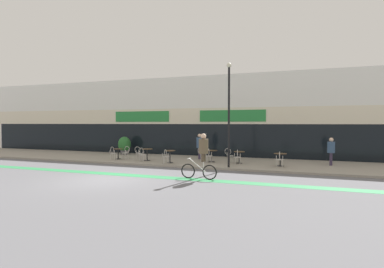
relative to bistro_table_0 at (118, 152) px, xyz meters
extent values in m
plane|color=#5B5B60|center=(3.37, -6.10, -0.62)|extent=(120.00, 120.00, 0.00)
cube|color=gray|center=(3.37, 1.15, -0.56)|extent=(40.00, 5.50, 0.12)
cube|color=silver|center=(3.37, 5.90, 2.45)|extent=(40.00, 4.00, 6.16)
cube|color=black|center=(3.37, 3.93, 0.70)|extent=(38.80, 0.10, 2.40)
cube|color=beige|center=(3.37, 3.95, 2.50)|extent=(39.20, 0.14, 1.20)
cube|color=#237A38|center=(-0.34, 3.88, 2.50)|extent=(4.85, 0.08, 0.84)
cube|color=#237A38|center=(7.07, 3.88, 2.50)|extent=(4.85, 0.08, 0.84)
cube|color=#2D844C|center=(3.37, -4.71, -0.62)|extent=(36.00, 0.70, 0.01)
cylinder|color=black|center=(0.00, 0.00, -0.49)|extent=(0.35, 0.35, 0.02)
cylinder|color=black|center=(0.00, 0.00, -0.16)|extent=(0.07, 0.07, 0.69)
cylinder|color=#4C3823|center=(0.00, 0.00, 0.20)|extent=(0.64, 0.64, 0.02)
cylinder|color=black|center=(2.26, -0.05, -0.49)|extent=(0.40, 0.40, 0.02)
cylinder|color=black|center=(2.26, -0.05, -0.13)|extent=(0.07, 0.07, 0.75)
cylinder|color=#4C3823|center=(2.26, -0.05, 0.26)|extent=(0.73, 0.73, 0.02)
cylinder|color=black|center=(4.15, -0.59, -0.49)|extent=(0.38, 0.38, 0.02)
cylinder|color=black|center=(4.15, -0.59, -0.13)|extent=(0.07, 0.07, 0.75)
cylinder|color=#4C3823|center=(4.15, -0.59, 0.25)|extent=(0.69, 0.69, 0.02)
cylinder|color=black|center=(6.47, 0.72, -0.49)|extent=(0.39, 0.39, 0.02)
cylinder|color=black|center=(6.47, 0.72, -0.15)|extent=(0.07, 0.07, 0.72)
cylinder|color=#4C3823|center=(6.47, 0.72, 0.22)|extent=(0.70, 0.70, 0.02)
cylinder|color=black|center=(8.26, 0.63, -0.49)|extent=(0.37, 0.37, 0.02)
cylinder|color=black|center=(8.26, 0.63, -0.15)|extent=(0.07, 0.07, 0.70)
cylinder|color=#4C3823|center=(8.26, 0.63, 0.21)|extent=(0.67, 0.67, 0.02)
cylinder|color=black|center=(10.69, 0.27, -0.49)|extent=(0.40, 0.40, 0.02)
cylinder|color=black|center=(10.69, 0.27, -0.15)|extent=(0.07, 0.07, 0.71)
cylinder|color=#4C3823|center=(10.69, 0.27, 0.21)|extent=(0.73, 0.73, 0.02)
cylinder|color=#B7B2AD|center=(0.00, -0.55, -0.07)|extent=(0.43, 0.43, 0.03)
cylinder|color=#B7B2AD|center=(-0.15, -0.42, -0.29)|extent=(0.03, 0.03, 0.42)
cylinder|color=#B7B2AD|center=(0.13, -0.40, -0.29)|extent=(0.03, 0.03, 0.42)
cylinder|color=#B7B2AD|center=(-0.13, -0.70, -0.29)|extent=(0.03, 0.03, 0.42)
cylinder|color=#B7B2AD|center=(0.15, -0.68, -0.29)|extent=(0.03, 0.03, 0.42)
torus|color=#B7B2AD|center=(0.01, -0.72, 0.19)|extent=(0.06, 0.41, 0.41)
cylinder|color=#B7B2AD|center=(-0.16, -0.73, 0.06)|extent=(0.03, 0.03, 0.23)
cylinder|color=#B7B2AD|center=(0.18, -0.71, 0.06)|extent=(0.03, 0.03, 0.23)
cylinder|color=#B7B2AD|center=(0.55, 0.00, -0.07)|extent=(0.43, 0.43, 0.03)
cylinder|color=#B7B2AD|center=(0.40, -0.13, -0.29)|extent=(0.03, 0.03, 0.42)
cylinder|color=#B7B2AD|center=(0.42, 0.15, -0.29)|extent=(0.03, 0.03, 0.42)
cylinder|color=#B7B2AD|center=(0.68, -0.15, -0.29)|extent=(0.03, 0.03, 0.42)
cylinder|color=#B7B2AD|center=(0.70, 0.13, -0.29)|extent=(0.03, 0.03, 0.42)
torus|color=#B7B2AD|center=(0.72, -0.01, 0.19)|extent=(0.41, 0.05, 0.41)
cylinder|color=#B7B2AD|center=(0.71, -0.18, 0.06)|extent=(0.03, 0.03, 0.23)
cylinder|color=#B7B2AD|center=(0.73, 0.16, 0.06)|extent=(0.03, 0.03, 0.23)
cylinder|color=#B7B2AD|center=(2.26, -0.60, -0.07)|extent=(0.43, 0.43, 0.03)
cylinder|color=#B7B2AD|center=(2.14, -0.45, -0.29)|extent=(0.03, 0.03, 0.42)
cylinder|color=#B7B2AD|center=(2.41, -0.47, -0.29)|extent=(0.03, 0.03, 0.42)
cylinder|color=#B7B2AD|center=(2.11, -0.73, -0.29)|extent=(0.03, 0.03, 0.42)
cylinder|color=#B7B2AD|center=(2.39, -0.75, -0.29)|extent=(0.03, 0.03, 0.42)
torus|color=#B7B2AD|center=(2.25, -0.77, 0.19)|extent=(0.06, 0.41, 0.41)
cylinder|color=#B7B2AD|center=(2.08, -0.76, 0.06)|extent=(0.03, 0.03, 0.23)
cylinder|color=#B7B2AD|center=(2.42, -0.79, 0.06)|extent=(0.03, 0.03, 0.23)
cylinder|color=#B7B2AD|center=(1.71, -0.05, -0.07)|extent=(0.41, 0.41, 0.03)
cylinder|color=#B7B2AD|center=(1.85, 0.09, -0.29)|extent=(0.03, 0.03, 0.42)
cylinder|color=#B7B2AD|center=(1.86, -0.19, -0.29)|extent=(0.03, 0.03, 0.42)
cylinder|color=#B7B2AD|center=(1.57, 0.08, -0.29)|extent=(0.03, 0.03, 0.42)
cylinder|color=#B7B2AD|center=(1.58, -0.20, -0.29)|extent=(0.03, 0.03, 0.42)
torus|color=#B7B2AD|center=(1.54, -0.06, 0.19)|extent=(0.41, 0.04, 0.41)
cylinder|color=#B7B2AD|center=(1.54, 0.11, 0.06)|extent=(0.03, 0.03, 0.23)
cylinder|color=#B7B2AD|center=(1.55, -0.23, 0.06)|extent=(0.03, 0.03, 0.23)
cylinder|color=#B7B2AD|center=(4.15, -1.14, -0.07)|extent=(0.45, 0.45, 0.03)
cylinder|color=#B7B2AD|center=(3.99, -1.02, -0.29)|extent=(0.03, 0.03, 0.42)
cylinder|color=#B7B2AD|center=(4.27, -0.98, -0.29)|extent=(0.03, 0.03, 0.42)
cylinder|color=#B7B2AD|center=(4.03, -1.30, -0.29)|extent=(0.03, 0.03, 0.42)
cylinder|color=#B7B2AD|center=(4.31, -1.26, -0.29)|extent=(0.03, 0.03, 0.42)
torus|color=#B7B2AD|center=(4.17, -1.31, 0.19)|extent=(0.08, 0.41, 0.41)
cylinder|color=#B7B2AD|center=(4.00, -1.33, 0.06)|extent=(0.03, 0.03, 0.23)
cylinder|color=#B7B2AD|center=(4.34, -1.28, 0.06)|extent=(0.03, 0.03, 0.23)
cylinder|color=#B7B2AD|center=(6.47, 0.17, -0.07)|extent=(0.43, 0.43, 0.03)
cylinder|color=#B7B2AD|center=(6.32, 0.30, -0.29)|extent=(0.03, 0.03, 0.42)
cylinder|color=#B7B2AD|center=(6.60, 0.32, -0.29)|extent=(0.03, 0.03, 0.42)
cylinder|color=#B7B2AD|center=(6.34, 0.02, -0.29)|extent=(0.03, 0.03, 0.42)
cylinder|color=#B7B2AD|center=(6.62, 0.04, -0.29)|extent=(0.03, 0.03, 0.42)
torus|color=#B7B2AD|center=(6.48, 0.00, 0.19)|extent=(0.06, 0.41, 0.41)
cylinder|color=#B7B2AD|center=(6.31, -0.02, 0.06)|extent=(0.03, 0.03, 0.23)
cylinder|color=#B7B2AD|center=(6.65, 0.01, 0.06)|extent=(0.03, 0.03, 0.23)
cylinder|color=#B7B2AD|center=(5.92, 0.72, -0.07)|extent=(0.45, 0.45, 0.03)
cylinder|color=#B7B2AD|center=(6.04, 0.88, -0.29)|extent=(0.03, 0.03, 0.42)
cylinder|color=#B7B2AD|center=(6.08, 0.60, -0.29)|extent=(0.03, 0.03, 0.42)
cylinder|color=#B7B2AD|center=(5.76, 0.84, -0.29)|extent=(0.03, 0.03, 0.42)
cylinder|color=#B7B2AD|center=(5.80, 0.56, -0.29)|extent=(0.03, 0.03, 0.42)
torus|color=#B7B2AD|center=(5.75, 0.69, 0.19)|extent=(0.41, 0.09, 0.41)
cylinder|color=#B7B2AD|center=(5.73, 0.86, 0.06)|extent=(0.03, 0.03, 0.23)
cylinder|color=#B7B2AD|center=(5.77, 0.52, 0.06)|extent=(0.03, 0.03, 0.23)
cylinder|color=#B7B2AD|center=(8.26, 0.08, -0.07)|extent=(0.45, 0.45, 0.03)
cylinder|color=#B7B2AD|center=(8.10, 0.20, -0.29)|extent=(0.03, 0.03, 0.42)
cylinder|color=#B7B2AD|center=(8.37, 0.24, -0.29)|extent=(0.03, 0.03, 0.42)
cylinder|color=#B7B2AD|center=(8.14, -0.07, -0.29)|extent=(0.03, 0.03, 0.42)
cylinder|color=#B7B2AD|center=(8.41, -0.03, -0.29)|extent=(0.03, 0.03, 0.42)
torus|color=#B7B2AD|center=(8.28, -0.08, 0.19)|extent=(0.09, 0.41, 0.41)
cylinder|color=#B7B2AD|center=(8.11, -0.11, 0.06)|extent=(0.03, 0.03, 0.23)
cylinder|color=#B7B2AD|center=(8.45, -0.06, 0.06)|extent=(0.03, 0.03, 0.23)
cylinder|color=#B7B2AD|center=(7.71, 0.63, -0.07)|extent=(0.42, 0.42, 0.03)
cylinder|color=#B7B2AD|center=(7.85, 0.77, -0.29)|extent=(0.03, 0.03, 0.42)
cylinder|color=#B7B2AD|center=(7.84, 0.49, -0.29)|extent=(0.03, 0.03, 0.42)
cylinder|color=#B7B2AD|center=(7.57, 0.78, -0.29)|extent=(0.03, 0.03, 0.42)
cylinder|color=#B7B2AD|center=(7.56, 0.50, -0.29)|extent=(0.03, 0.03, 0.42)
torus|color=#B7B2AD|center=(7.54, 0.64, 0.19)|extent=(0.41, 0.05, 0.41)
cylinder|color=#B7B2AD|center=(7.54, 0.81, 0.06)|extent=(0.03, 0.03, 0.23)
cylinder|color=#B7B2AD|center=(7.53, 0.47, 0.06)|extent=(0.03, 0.03, 0.23)
cylinder|color=#B7B2AD|center=(10.69, -0.28, -0.07)|extent=(0.41, 0.41, 0.03)
cylinder|color=#B7B2AD|center=(10.55, -0.15, -0.29)|extent=(0.03, 0.03, 0.42)
cylinder|color=#B7B2AD|center=(10.83, -0.14, -0.29)|extent=(0.03, 0.03, 0.42)
cylinder|color=#B7B2AD|center=(10.56, -0.43, -0.29)|extent=(0.03, 0.03, 0.42)
cylinder|color=#B7B2AD|center=(10.84, -0.42, -0.29)|extent=(0.03, 0.03, 0.42)
torus|color=#B7B2AD|center=(10.70, -0.45, 0.19)|extent=(0.04, 0.41, 0.41)
cylinder|color=#B7B2AD|center=(10.53, -0.46, 0.06)|extent=(0.03, 0.03, 0.23)
cylinder|color=#B7B2AD|center=(10.87, -0.45, 0.06)|extent=(0.03, 0.03, 0.23)
cylinder|color=#4C4C51|center=(-1.35, 2.91, -0.32)|extent=(0.62, 0.62, 0.37)
ellipsoid|color=#28662D|center=(-1.35, 2.91, 0.29)|extent=(1.00, 1.00, 1.20)
cylinder|color=black|center=(8.01, -1.21, 2.29)|extent=(0.12, 0.12, 5.59)
sphere|color=beige|center=(8.01, -1.21, 5.16)|extent=(0.26, 0.26, 0.26)
torus|color=black|center=(6.81, -4.50, -0.28)|extent=(0.69, 0.08, 0.69)
torus|color=black|center=(7.88, -4.54, -0.28)|extent=(0.69, 0.08, 0.69)
cylinder|color=silver|center=(7.29, -4.51, 0.01)|extent=(0.83, 0.08, 0.62)
cylinder|color=silver|center=(7.58, -4.53, -0.04)|extent=(0.04, 0.04, 0.48)
cylinder|color=silver|center=(6.86, -4.50, 0.31)|extent=(0.05, 0.48, 0.03)
cylinder|color=#4C3D2D|center=(7.57, -4.61, 0.39)|extent=(0.16, 0.16, 0.37)
cylinder|color=#4C3D2D|center=(7.58, -4.44, 0.39)|extent=(0.16, 0.16, 0.37)
cylinder|color=brown|center=(7.58, -4.53, 0.91)|extent=(0.45, 0.45, 0.67)
sphere|color=beige|center=(7.58, -4.53, 1.37)|extent=(0.25, 0.25, 0.25)
cylinder|color=#382D47|center=(5.29, 1.79, -0.11)|extent=(0.16, 0.16, 0.79)
cylinder|color=#382D47|center=(5.28, 1.96, -0.11)|extent=(0.16, 0.16, 0.79)
cylinder|color=#334C70|center=(5.28, 1.87, 0.63)|extent=(0.47, 0.47, 0.69)
sphere|color=beige|center=(5.28, 1.87, 1.10)|extent=(0.26, 0.26, 0.26)
cylinder|color=#382D47|center=(13.49, 1.62, -0.14)|extent=(0.17, 0.17, 0.74)
cylinder|color=#382D47|center=(13.45, 1.47, -0.14)|extent=(0.17, 0.17, 0.74)
cylinder|color=#334C70|center=(13.47, 1.54, 0.56)|extent=(0.49, 0.49, 0.64)
sphere|color=beige|center=(13.47, 1.54, 1.00)|extent=(0.24, 0.24, 0.24)
camera|label=1|loc=(11.70, -17.57, 1.96)|focal=28.00mm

